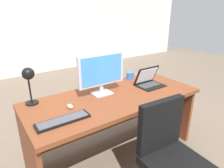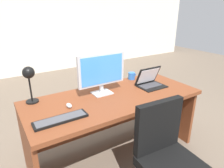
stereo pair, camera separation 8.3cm
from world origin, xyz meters
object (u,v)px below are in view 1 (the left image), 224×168
(desk, at_px, (112,111))
(laptop, at_px, (148,80))
(monitor, at_px, (102,71))
(desk_lamp, at_px, (29,78))
(coffee_mug, at_px, (130,76))
(mouse, at_px, (70,106))
(keyboard, at_px, (63,120))
(office_chair, at_px, (171,166))

(desk, bearing_deg, laptop, -1.65)
(desk, relative_size, monitor, 3.45)
(desk_lamp, relative_size, coffee_mug, 3.32)
(mouse, bearing_deg, desk, 4.45)
(keyboard, distance_m, office_chair, 0.96)
(desk, xyz_separation_m, mouse, (-0.48, -0.04, 0.21))
(mouse, xyz_separation_m, desk_lamp, (-0.26, 0.27, 0.24))
(desk, height_order, keyboard, keyboard)
(laptop, bearing_deg, office_chair, -120.78)
(laptop, distance_m, mouse, 0.99)
(desk, xyz_separation_m, monitor, (-0.07, 0.08, 0.44))
(desk, bearing_deg, mouse, -175.55)
(monitor, xyz_separation_m, keyboard, (-0.55, -0.30, -0.24))
(keyboard, distance_m, desk_lamp, 0.53)
(desk_lamp, bearing_deg, monitor, -12.95)
(desk, relative_size, desk_lamp, 4.97)
(monitor, height_order, laptop, monitor)
(laptop, bearing_deg, monitor, 171.22)
(monitor, relative_size, mouse, 6.44)
(monitor, bearing_deg, desk_lamp, 167.05)
(monitor, xyz_separation_m, office_chair, (0.11, -0.87, -0.61))
(monitor, bearing_deg, office_chair, -82.54)
(laptop, relative_size, coffee_mug, 2.79)
(keyboard, height_order, desk_lamp, desk_lamp)
(monitor, xyz_separation_m, coffee_mug, (0.54, 0.20, -0.21))
(mouse, relative_size, desk_lamp, 0.22)
(coffee_mug, height_order, office_chair, office_chair)
(keyboard, height_order, coffee_mug, coffee_mug)
(monitor, relative_size, desk_lamp, 1.44)
(laptop, bearing_deg, mouse, -178.67)
(office_chair, bearing_deg, desk_lamp, 127.42)
(monitor, bearing_deg, mouse, -164.65)
(keyboard, bearing_deg, office_chair, -40.86)
(monitor, bearing_deg, desk, -45.92)
(office_chair, bearing_deg, coffee_mug, 68.16)
(desk, distance_m, desk_lamp, 0.90)
(desk, distance_m, monitor, 0.45)
(mouse, bearing_deg, monitor, 15.35)
(mouse, xyz_separation_m, office_chair, (0.52, -0.76, -0.38))
(keyboard, relative_size, coffee_mug, 4.02)
(coffee_mug, bearing_deg, keyboard, -155.59)
(desk_lamp, bearing_deg, keyboard, -75.02)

